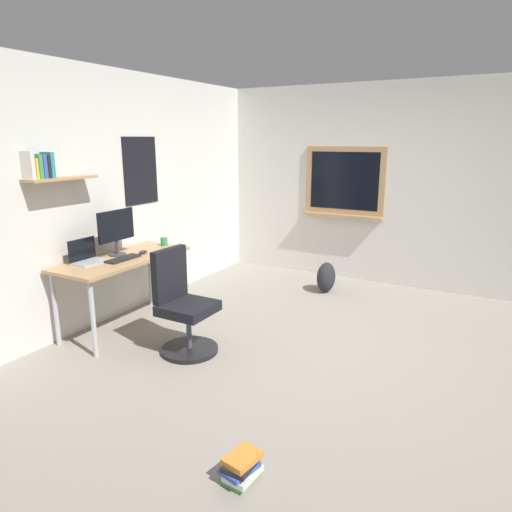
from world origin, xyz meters
name	(u,v)px	position (x,y,z in m)	size (l,w,h in m)	color
ground_plane	(329,355)	(0.00, 0.00, 0.00)	(5.20, 5.20, 0.00)	gray
wall_back	(119,195)	(-0.01, 2.45, 1.30)	(5.00, 0.30, 2.60)	silver
wall_right	(398,187)	(2.45, 0.03, 1.30)	(0.22, 5.00, 2.60)	silver
desk	(123,265)	(-0.40, 2.06, 0.67)	(1.41, 0.61, 0.75)	tan
office_chair	(183,309)	(-0.55, 1.21, 0.41)	(0.52, 0.52, 0.95)	black
laptop	(87,257)	(-0.71, 2.21, 0.80)	(0.31, 0.21, 0.23)	#ADAFB5
monitor_primary	(116,229)	(-0.36, 2.16, 1.02)	(0.46, 0.17, 0.46)	#38383D
keyboard	(123,259)	(-0.47, 1.99, 0.76)	(0.37, 0.13, 0.02)	black
computer_mouse	(143,252)	(-0.19, 1.99, 0.76)	(0.10, 0.06, 0.03)	#262628
coffee_mug	(164,242)	(0.21, 2.04, 0.79)	(0.08, 0.08, 0.09)	#338C4C
backpack	(326,277)	(1.67, 0.67, 0.19)	(0.32, 0.22, 0.39)	#232328
book_stack_on_floor	(242,468)	(-1.73, -0.11, 0.08)	(0.25, 0.20, 0.16)	#3D934C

